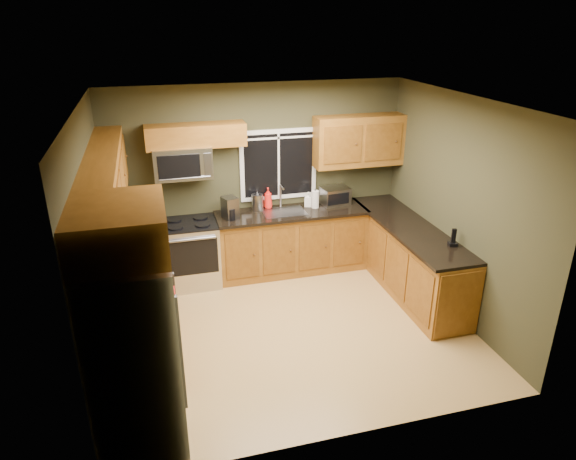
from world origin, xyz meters
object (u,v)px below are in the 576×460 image
kettle (257,202)px  paper_towel_roll (315,199)px  soap_bottle_b (308,199)px  refrigerator (135,352)px  toaster_oven (335,196)px  coffee_maker (230,209)px  cordless_phone (453,241)px  soap_bottle_a (268,198)px  range (191,253)px  microwave (183,162)px

kettle → paper_towel_roll: size_ratio=1.06×
kettle → soap_bottle_b: kettle is taller
refrigerator → kettle: 3.39m
toaster_oven → coffee_maker: coffee_maker is taller
refrigerator → soap_bottle_b: refrigerator is taller
soap_bottle_b → cordless_phone: size_ratio=0.97×
soap_bottle_a → paper_towel_roll: bearing=-13.5°
soap_bottle_a → coffee_maker: bearing=-156.9°
toaster_oven → soap_bottle_a: bearing=175.2°
coffee_maker → paper_towel_roll: bearing=4.3°
refrigerator → cordless_phone: bearing=16.9°
toaster_oven → soap_bottle_b: 0.41m
range → soap_bottle_a: bearing=11.1°
coffee_maker → kettle: size_ratio=1.01×
microwave → soap_bottle_b: (1.75, 0.01, -0.68)m
microwave → toaster_oven: (2.16, 0.01, -0.67)m
refrigerator → kettle: bearing=60.1°
coffee_maker → kettle: coffee_maker is taller
refrigerator → coffee_maker: bearing=65.2°
paper_towel_roll → cordless_phone: (1.20, -1.71, -0.06)m
soap_bottle_b → refrigerator: bearing=-129.9°
kettle → refrigerator: bearing=-119.9°
coffee_maker → toaster_oven: bearing=6.1°
soap_bottle_b → cordless_phone: cordless_phone is taller
coffee_maker → soap_bottle_b: 1.19m
microwave → coffee_maker: size_ratio=2.54×
refrigerator → cordless_phone: size_ratio=8.14×
coffee_maker → cordless_phone: size_ratio=1.35×
coffee_maker → soap_bottle_a: soap_bottle_a is taller
soap_bottle_a → cordless_phone: soap_bottle_a is taller
toaster_oven → kettle: 1.16m
refrigerator → soap_bottle_a: refrigerator is taller
microwave → cordless_phone: (3.03, -1.77, -0.72)m
toaster_oven → soap_bottle_a: soap_bottle_a is taller
soap_bottle_a → toaster_oven: bearing=-4.8°
microwave → soap_bottle_b: bearing=0.5°
paper_towel_roll → soap_bottle_a: size_ratio=0.92×
cordless_phone → paper_towel_roll: bearing=125.1°
range → cordless_phone: 3.49m
microwave → soap_bottle_b: microwave is taller
range → cordless_phone: size_ratio=4.24×
kettle → soap_bottle_a: bearing=20.2°
soap_bottle_a → soap_bottle_b: size_ratio=1.43×
range → microwave: 1.27m
cordless_phone → toaster_oven: bearing=115.9°
soap_bottle_b → coffee_maker: bearing=-171.6°
toaster_oven → paper_towel_roll: paper_towel_roll is taller
refrigerator → range: refrigerator is taller
range → soap_bottle_b: (1.75, 0.15, 0.58)m
refrigerator → range: bearing=76.0°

